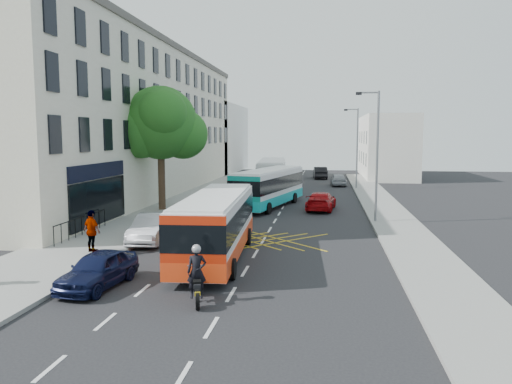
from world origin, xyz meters
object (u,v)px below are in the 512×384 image
(parked_car_silver, at_px, (152,228))
(pedestrian_far, at_px, (92,231))
(distant_car_silver, at_px, (338,179))
(lamp_near, at_px, (376,149))
(red_hatchback, at_px, (321,201))
(motorbike, at_px, (197,275))
(street_tree, at_px, (160,124))
(lamp_far, at_px, (356,144))
(distant_car_grey, at_px, (278,173))
(bus_far, at_px, (272,175))
(parked_car_blue, at_px, (98,269))
(bus_mid, at_px, (269,187))
(distant_car_dark, at_px, (320,173))
(bus_near, at_px, (216,225))

(parked_car_silver, height_order, pedestrian_far, pedestrian_far)
(distant_car_silver, xyz_separation_m, pedestrian_far, (-11.94, -33.66, 0.43))
(lamp_near, relative_size, red_hatchback, 1.72)
(red_hatchback, distance_m, pedestrian_far, 18.48)
(motorbike, bearing_deg, parked_car_silver, 102.06)
(street_tree, height_order, parked_car_silver, street_tree)
(lamp_far, distance_m, distant_car_grey, 16.57)
(distant_car_grey, height_order, distant_car_silver, distant_car_silver)
(bus_far, bearing_deg, motorbike, -92.36)
(pedestrian_far, bearing_deg, bus_far, -71.21)
(lamp_far, relative_size, distant_car_grey, 1.78)
(parked_car_blue, relative_size, distant_car_grey, 0.86)
(street_tree, bearing_deg, bus_far, 65.75)
(lamp_near, xyz_separation_m, distant_car_silver, (-1.61, 23.37, -3.93))
(bus_mid, distance_m, pedestrian_far, 17.68)
(street_tree, height_order, distant_car_dark, street_tree)
(pedestrian_far, bearing_deg, parked_car_blue, 147.89)
(street_tree, distance_m, distant_car_grey, 31.30)
(street_tree, distance_m, parked_car_silver, 11.97)
(distant_car_silver, bearing_deg, bus_mid, 69.13)
(bus_near, xyz_separation_m, parked_car_blue, (-3.27, -4.92, -0.84))
(bus_far, bearing_deg, distant_car_dark, 68.83)
(lamp_far, distance_m, distant_car_dark, 13.34)
(street_tree, distance_m, red_hatchback, 12.88)
(lamp_far, bearing_deg, pedestrian_far, -114.10)
(street_tree, height_order, bus_far, street_tree)
(lamp_near, bearing_deg, street_tree, 168.60)
(street_tree, xyz_separation_m, distant_car_dark, (11.01, 29.26, -5.54))
(bus_mid, distance_m, parked_car_blue, 21.46)
(motorbike, bearing_deg, distant_car_dark, 69.89)
(red_hatchback, height_order, pedestrian_far, pedestrian_far)
(motorbike, bearing_deg, bus_mid, 74.32)
(distant_car_dark, bearing_deg, bus_near, 79.59)
(lamp_near, height_order, distant_car_silver, lamp_near)
(bus_near, height_order, parked_car_silver, bus_near)
(street_tree, bearing_deg, red_hatchback, 10.61)
(lamp_far, height_order, distant_car_dark, lamp_far)
(distant_car_grey, distance_m, distant_car_silver, 12.40)
(bus_mid, xyz_separation_m, bus_far, (-0.96, 11.07, 0.10))
(parked_car_silver, distance_m, distant_car_dark, 40.27)
(street_tree, bearing_deg, parked_car_silver, -74.06)
(distant_car_silver, bearing_deg, lamp_far, 113.03)
(parked_car_blue, xyz_separation_m, distant_car_silver, (9.48, 38.23, 0.02))
(street_tree, distance_m, lamp_near, 15.10)
(red_hatchback, bearing_deg, bus_mid, -10.05)
(street_tree, xyz_separation_m, motorbike, (7.54, -18.88, -5.38))
(motorbike, relative_size, distant_car_dark, 0.47)
(bus_mid, distance_m, bus_far, 11.12)
(lamp_far, height_order, red_hatchback, lamp_far)
(motorbike, distance_m, distant_car_dark, 48.26)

